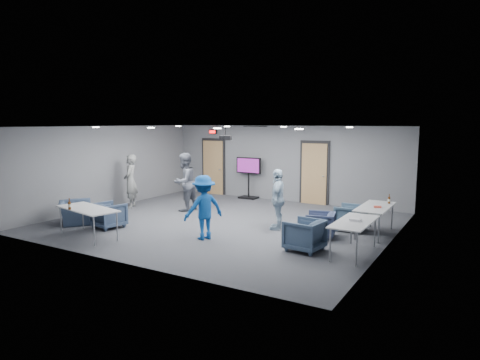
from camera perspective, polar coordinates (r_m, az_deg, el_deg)
The scene contains 29 objects.
floor at distance 12.20m, azimuth -2.20°, elevation -5.67°, with size 9.00×9.00×0.00m, color #3D4046.
ceiling at distance 11.87m, azimuth -2.27°, elevation 7.11°, with size 9.00×9.00×0.00m, color silver.
wall_back at distance 15.45m, azimuth 5.80°, elevation 2.21°, with size 9.00×0.02×2.70m, color slate.
wall_front at distance 8.89m, azimuth -16.29°, elevation -2.14°, with size 9.00×0.02×2.70m, color slate.
wall_left at distance 14.86m, azimuth -17.01°, elevation 1.69°, with size 0.02×8.00×2.70m, color slate.
wall_right at distance 10.27m, azimuth 19.41°, elevation -0.97°, with size 0.02×8.00×2.70m, color slate.
door_left at distance 16.91m, azimuth -3.56°, elevation 1.74°, with size 1.06×0.17×2.24m.
door_right at distance 14.98m, azimuth 9.88°, elevation 0.87°, with size 1.06×0.17×2.24m.
exit_sign at distance 16.81m, azimuth -3.64°, elevation 6.43°, with size 0.32×0.08×0.16m.
hvac_diffuser at distance 14.53m, azimuth 2.07°, elevation 7.17°, with size 0.60×0.60×0.03m, color black.
downlights at distance 11.87m, azimuth -2.27°, elevation 7.04°, with size 6.18×3.78×0.02m.
person_a at distance 14.58m, azimuth -14.39°, elevation -0.16°, with size 0.65×0.42×1.77m, color gray.
person_b at distance 13.77m, azimuth -7.41°, elevation -0.26°, with size 0.90×0.70×1.85m, color #565B67.
person_c at distance 11.34m, azimuth 5.06°, elevation -2.56°, with size 0.94×0.39×1.61m, color #9FB8CD.
person_d at distance 10.38m, azimuth -4.86°, elevation -3.66°, with size 1.01×0.58×1.56m, color #184E9C.
chair_right_a at distance 11.63m, azimuth 14.53°, elevation -4.87°, with size 0.72×0.74×0.68m, color #3D556A.
chair_right_b at distance 10.79m, azimuth 10.66°, elevation -5.87°, with size 0.67×0.69×0.63m, color #3A4464.
chair_right_c at distance 9.62m, azimuth 8.59°, elevation -7.26°, with size 0.75×0.77×0.70m, color #3D516B.
chair_front_a at distance 12.07m, azimuth -17.07°, elevation -4.49°, with size 0.73×0.75×0.68m, color #3A4A64.
chair_front_b at distance 12.89m, azimuth -21.10°, elevation -4.04°, with size 0.96×0.84×0.63m, color #3B4C67.
table_right_a at distance 11.29m, azimuth 17.59°, elevation -3.59°, with size 0.71×1.70×0.73m.
table_right_b at distance 9.49m, azimuth 14.99°, elevation -5.61°, with size 0.70×1.68×0.73m.
table_front_left at distance 11.18m, azimuth -19.67°, elevation -3.77°, with size 1.93×1.11×0.73m.
bottle_front at distance 11.12m, azimuth -21.78°, elevation -3.15°, with size 0.07×0.07×0.28m.
bottle_right at distance 11.73m, azimuth 19.26°, elevation -2.53°, with size 0.07×0.07×0.26m.
snack_box at distance 11.11m, azimuth 17.87°, elevation -3.42°, with size 0.18×0.12×0.04m, color #C44231.
wrapper at distance 9.49m, azimuth 15.11°, elevation -5.14°, with size 0.23×0.16×0.05m, color silver.
tv_stand at distance 15.86m, azimuth 1.15°, elevation 0.63°, with size 1.00×0.48×1.53m.
projector at distance 11.68m, azimuth -1.96°, elevation 5.66°, with size 0.39×0.36×0.35m.
Camera 1 is at (6.41, -9.99, 2.82)m, focal length 32.00 mm.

